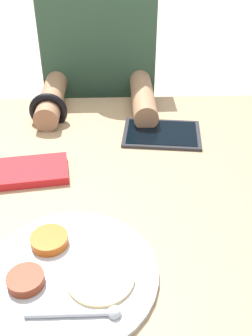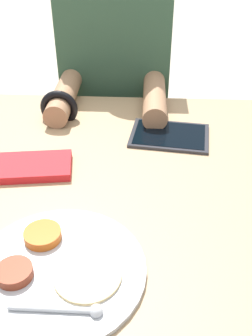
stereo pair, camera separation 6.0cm
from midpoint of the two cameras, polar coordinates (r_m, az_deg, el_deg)
The scene contains 5 objects.
dining_table at distance 1.18m, azimuth -2.03°, elevation -17.66°, with size 1.00×0.95×0.77m.
thali_tray at distance 0.72m, azimuth -7.60°, elevation -14.34°, with size 0.31×0.31×0.03m.
red_notebook at distance 0.96m, azimuth -12.25°, elevation 0.05°, with size 0.22×0.14×0.02m.
tablet_device at distance 1.09m, azimuth 7.93°, elevation 4.68°, with size 0.23×0.18×0.01m.
person_diner at distance 1.52m, azimuth -0.38°, elevation 6.44°, with size 0.38×0.49×1.25m.
Camera 2 is at (0.11, -0.71, 1.32)m, focal length 42.00 mm.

